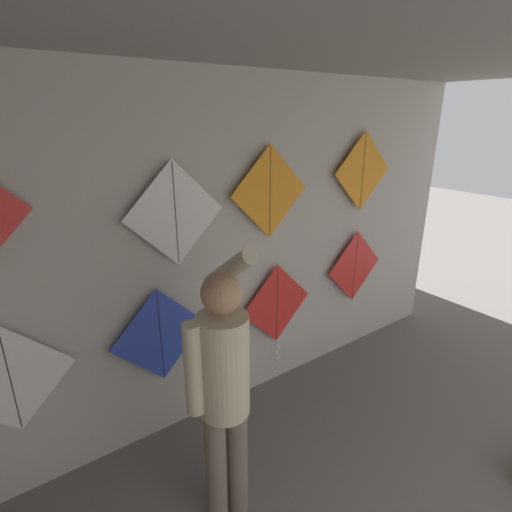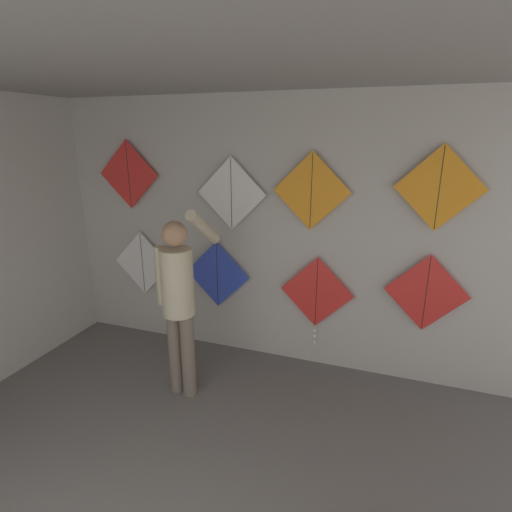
{
  "view_description": "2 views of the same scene",
  "coord_description": "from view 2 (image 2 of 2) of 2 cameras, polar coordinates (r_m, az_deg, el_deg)",
  "views": [
    {
      "loc": [
        -1.56,
        1.38,
        2.48
      ],
      "look_at": [
        0.1,
        3.68,
        1.46
      ],
      "focal_mm": 28.0,
      "sensor_mm": 36.0,
      "label": 1
    },
    {
      "loc": [
        1.19,
        0.12,
        2.41
      ],
      "look_at": [
        -0.07,
        3.68,
        1.25
      ],
      "focal_mm": 28.0,
      "sensor_mm": 36.0,
      "label": 2
    }
  ],
  "objects": [
    {
      "name": "kite_2",
      "position": [
        4.18,
        8.62,
        -5.51
      ],
      "size": [
        0.76,
        0.04,
        0.97
      ],
      "color": "red"
    },
    {
      "name": "kite_3",
      "position": [
        4.08,
        23.14,
        -4.89
      ],
      "size": [
        0.76,
        0.01,
        0.76
      ],
      "color": "red"
    },
    {
      "name": "ceiling_slab",
      "position": [
        2.25,
        -14.27,
        27.06
      ],
      "size": [
        5.66,
        4.78,
        0.04
      ],
      "primitive_type": "cube",
      "color": "gray"
    },
    {
      "name": "kite_1",
      "position": [
        4.47,
        -5.55,
        -2.63
      ],
      "size": [
        0.76,
        0.01,
        0.76
      ],
      "color": "blue"
    },
    {
      "name": "shopkeeper",
      "position": [
        3.7,
        -10.95,
        -5.37
      ],
      "size": [
        0.46,
        0.61,
        1.81
      ],
      "rotation": [
        0.0,
        0.0,
        -0.12
      ],
      "color": "#726656",
      "rests_on": "ground"
    },
    {
      "name": "kite_0",
      "position": [
        4.93,
        -15.89,
        -0.98
      ],
      "size": [
        0.76,
        0.01,
        0.76
      ],
      "color": "white"
    },
    {
      "name": "kite_7",
      "position": [
        3.85,
        24.73,
        8.78
      ],
      "size": [
        0.76,
        0.01,
        0.76
      ],
      "color": "orange"
    },
    {
      "name": "back_panel",
      "position": [
        4.19,
        2.42,
        3.11
      ],
      "size": [
        5.66,
        0.06,
        2.8
      ],
      "primitive_type": "cube",
      "color": "#BCB7AD",
      "rests_on": "ground"
    },
    {
      "name": "kite_4",
      "position": [
        4.78,
        -17.74,
        11.03
      ],
      "size": [
        0.76,
        0.01,
        0.76
      ],
      "color": "red"
    },
    {
      "name": "kite_5",
      "position": [
        4.17,
        -3.54,
        8.88
      ],
      "size": [
        0.76,
        0.01,
        0.76
      ],
      "color": "white"
    },
    {
      "name": "kite_6",
      "position": [
        3.92,
        7.92,
        9.15
      ],
      "size": [
        0.76,
        0.01,
        0.76
      ],
      "color": "orange"
    }
  ]
}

